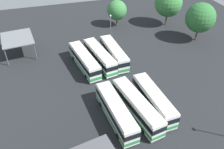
# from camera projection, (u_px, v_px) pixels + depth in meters

# --- Properties ---
(ground_plane) EXTENTS (96.65, 96.65, 0.00)m
(ground_plane) POSITION_uv_depth(u_px,v_px,m) (116.00, 86.00, 46.19)
(ground_plane) COLOR black
(bus_row0_slot0) EXTENTS (11.77, 3.35, 3.53)m
(bus_row0_slot0) POSITION_uv_depth(u_px,v_px,m) (153.00, 100.00, 40.19)
(bus_row0_slot0) COLOR silver
(bus_row0_slot0) RESTS_ON ground_plane
(bus_row0_slot1) EXTENTS (12.90, 4.73, 3.53)m
(bus_row0_slot1) POSITION_uv_depth(u_px,v_px,m) (137.00, 106.00, 38.96)
(bus_row0_slot1) COLOR silver
(bus_row0_slot1) RESTS_ON ground_plane
(bus_row0_slot2) EXTENTS (12.29, 3.74, 3.53)m
(bus_row0_slot2) POSITION_uv_depth(u_px,v_px,m) (116.00, 111.00, 38.00)
(bus_row0_slot2) COLOR silver
(bus_row0_slot2) RESTS_ON ground_plane
(bus_row1_slot0) EXTENTS (11.89, 3.35, 3.53)m
(bus_row1_slot0) POSITION_uv_depth(u_px,v_px,m) (114.00, 53.00, 52.38)
(bus_row1_slot0) COLOR silver
(bus_row1_slot0) RESTS_ON ground_plane
(bus_row1_slot1) EXTENTS (12.47, 4.66, 3.53)m
(bus_row1_slot1) POSITION_uv_depth(u_px,v_px,m) (100.00, 56.00, 51.28)
(bus_row1_slot1) COLOR silver
(bus_row1_slot1) RESTS_ON ground_plane
(bus_row1_slot2) EXTENTS (12.38, 4.66, 3.53)m
(bus_row1_slot2) POSITION_uv_depth(u_px,v_px,m) (84.00, 60.00, 50.03)
(bus_row1_slot2) COLOR silver
(bus_row1_slot2) RESTS_ON ground_plane
(maintenance_shelter) EXTENTS (9.04, 7.60, 4.28)m
(maintenance_shelter) POSITION_uv_depth(u_px,v_px,m) (17.00, 39.00, 53.17)
(maintenance_shelter) COLOR slate
(maintenance_shelter) RESTS_ON ground_plane
(lamp_post_near_entrance) EXTENTS (0.56, 0.28, 7.29)m
(lamp_post_near_entrance) POSITION_uv_depth(u_px,v_px,m) (111.00, 28.00, 57.66)
(lamp_post_near_entrance) COLOR slate
(lamp_post_near_entrance) RESTS_ON ground_plane
(tree_northwest) EXTENTS (7.51, 7.51, 10.14)m
(tree_northwest) POSITION_uv_depth(u_px,v_px,m) (168.00, 3.00, 64.84)
(tree_northwest) COLOR brown
(tree_northwest) RESTS_ON ground_plane
(tree_east_edge) EXTENTS (5.48, 5.48, 7.29)m
(tree_east_edge) POSITION_uv_depth(u_px,v_px,m) (117.00, 10.00, 65.51)
(tree_east_edge) COLOR brown
(tree_east_edge) RESTS_ON ground_plane
(tree_west_edge) EXTENTS (7.25, 7.25, 9.68)m
(tree_west_edge) POSITION_uv_depth(u_px,v_px,m) (200.00, 18.00, 57.61)
(tree_west_edge) COLOR brown
(tree_west_edge) RESTS_ON ground_plane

